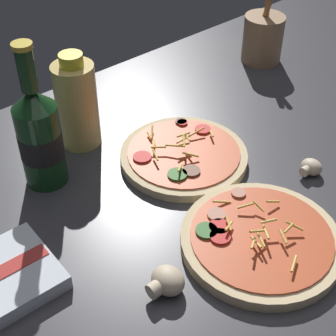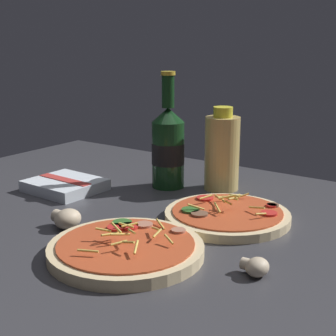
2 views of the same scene
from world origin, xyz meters
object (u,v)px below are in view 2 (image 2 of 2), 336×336
object	(u,v)px
mushroom_right	(256,267)
beer_bottle	(168,146)
oil_bottle	(222,152)
pizza_near	(126,249)
pizza_far	(227,215)
dish_towel	(65,185)
mushroom_left	(67,219)

from	to	relation	value
mushroom_right	beer_bottle	bearing A→B (deg)	141.24
oil_bottle	mushroom_right	world-z (taller)	oil_bottle
pizza_near	mushroom_right	size ratio (longest dim) A/B	5.98
pizza_near	beer_bottle	distance (cm)	38.54
oil_bottle	beer_bottle	bearing A→B (deg)	-152.72
pizza_far	beer_bottle	size ratio (longest dim) A/B	0.90
pizza_far	dish_towel	bearing A→B (deg)	-173.56
beer_bottle	dish_towel	world-z (taller)	beer_bottle
beer_bottle	oil_bottle	bearing A→B (deg)	27.28
mushroom_right	mushroom_left	bearing A→B (deg)	-175.91
pizza_near	oil_bottle	world-z (taller)	oil_bottle
mushroom_left	mushroom_right	world-z (taller)	mushroom_left
beer_bottle	oil_bottle	xyz separation A→B (cm)	(10.51, 5.42, -0.90)
oil_bottle	mushroom_left	xyz separation A→B (cm)	(-10.15, -36.51, -6.57)
mushroom_right	oil_bottle	bearing A→B (deg)	126.42
pizza_near	pizza_far	size ratio (longest dim) A/B	1.05
pizza_near	dish_towel	world-z (taller)	pizza_near
mushroom_right	pizza_near	bearing A→B (deg)	-164.37
mushroom_right	dish_towel	world-z (taller)	mushroom_right
pizza_far	beer_bottle	bearing A→B (deg)	152.09
beer_bottle	mushroom_right	distance (cm)	46.30
pizza_far	oil_bottle	world-z (taller)	oil_bottle
mushroom_right	dish_towel	distance (cm)	53.57
pizza_far	mushroom_right	xyz separation A→B (cm)	(14.22, -17.25, 0.39)
pizza_far	mushroom_left	size ratio (longest dim) A/B	4.34
pizza_near	mushroom_right	distance (cm)	20.02
pizza_near	beer_bottle	bearing A→B (deg)	115.64
pizza_near	beer_bottle	size ratio (longest dim) A/B	0.95
pizza_far	mushroom_right	world-z (taller)	pizza_far
pizza_near	pizza_far	distance (cm)	23.20
mushroom_left	mushroom_right	distance (cm)	35.31
pizza_far	mushroom_left	bearing A→B (deg)	-136.73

